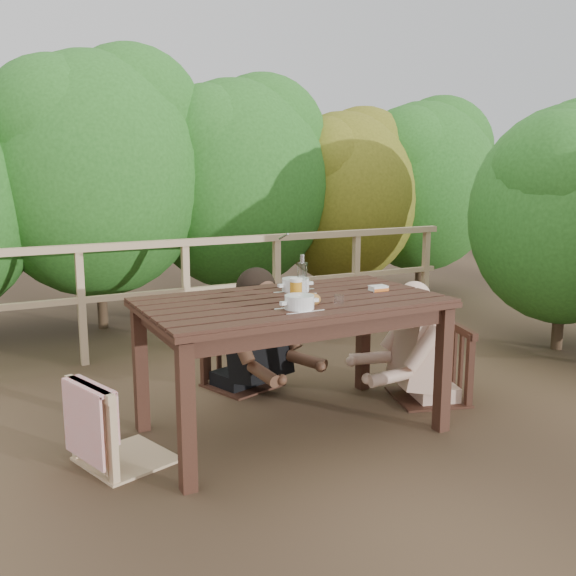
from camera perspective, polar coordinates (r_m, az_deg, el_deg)
name	(u,v)px	position (r m, az deg, el deg)	size (l,w,h in m)	color
ground	(292,430)	(4.10, 0.33, -12.56)	(60.00, 60.00, 0.00)	#4D3926
table	(292,367)	(3.96, 0.34, -7.05)	(1.79, 1.01, 0.83)	black
chair_left	(123,381)	(3.65, -14.56, -8.03)	(0.47, 0.47, 0.94)	tan
chair_far	(242,324)	(4.75, -4.18, -3.23)	(0.48, 0.48, 0.96)	black
chair_right	(430,330)	(4.59, 12.63, -3.73)	(0.50, 0.50, 1.00)	black
woman	(240,295)	(4.72, -4.32, -0.61)	(0.56, 0.69, 1.40)	black
diner_right	(435,302)	(4.56, 13.02, -1.23)	(0.56, 0.69, 1.40)	#D0A58D
railing	(186,296)	(5.73, -9.09, -0.68)	(5.60, 0.10, 1.01)	tan
hedge_row	(182,141)	(6.89, -9.49, 12.87)	(6.60, 1.60, 3.80)	#23571B
soup_near	(299,303)	(3.56, 1.03, -1.39)	(0.28, 0.28, 0.09)	silver
soup_far	(295,286)	(4.08, 0.68, 0.19)	(0.29, 0.29, 0.10)	silver
bread_roll	(310,300)	(3.70, 1.98, -1.06)	(0.13, 0.10, 0.08)	#B3883F
beer_glass	(296,290)	(3.79, 0.72, -0.22)	(0.08, 0.08, 0.15)	orange
bottle	(302,275)	(3.97, 1.28, 1.14)	(0.06, 0.06, 0.27)	silver
tumbler	(339,301)	(3.70, 4.58, -1.15)	(0.06, 0.06, 0.07)	silver
butter_tub	(378,289)	(4.14, 8.08, -0.12)	(0.11, 0.08, 0.05)	white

